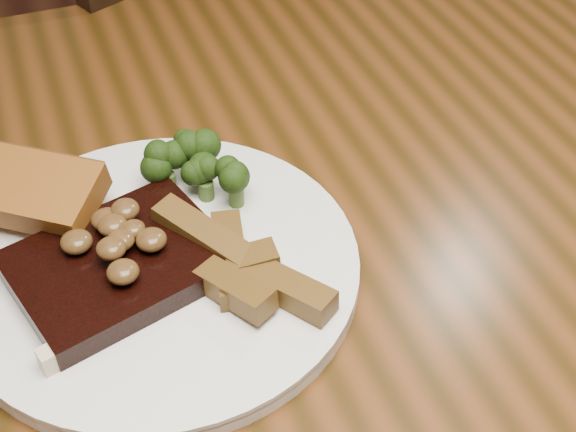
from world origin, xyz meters
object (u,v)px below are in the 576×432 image
(dining_table, at_px, (281,307))
(chair_far, at_px, (182,70))
(plate, at_px, (160,269))
(garlic_bread, at_px, (33,209))
(potato_wedges, at_px, (254,246))
(steak, at_px, (120,266))

(dining_table, xyz_separation_m, chair_far, (0.07, 0.64, -0.14))
(plate, distance_m, garlic_bread, 0.12)
(potato_wedges, bearing_deg, chair_far, 81.57)
(steak, bearing_deg, dining_table, -10.05)
(dining_table, distance_m, steak, 0.18)
(steak, bearing_deg, plate, -10.28)
(steak, height_order, garlic_bread, garlic_bread)
(plate, bearing_deg, garlic_bread, 134.72)
(chair_far, bearing_deg, garlic_bread, 41.98)
(dining_table, xyz_separation_m, plate, (-0.10, -0.01, 0.10))
(steak, distance_m, potato_wedges, 0.10)
(chair_far, bearing_deg, plate, 51.41)
(steak, relative_size, potato_wedges, 1.33)
(garlic_bread, relative_size, potato_wedges, 1.00)
(dining_table, bearing_deg, potato_wedges, -137.39)
(chair_far, distance_m, steak, 0.73)
(dining_table, distance_m, plate, 0.14)
(steak, xyz_separation_m, potato_wedges, (0.10, -0.02, 0.00))
(garlic_bread, bearing_deg, chair_far, 102.93)
(dining_table, xyz_separation_m, potato_wedges, (-0.03, -0.03, 0.12))
(plate, bearing_deg, chair_far, 75.31)
(plate, bearing_deg, dining_table, 5.79)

